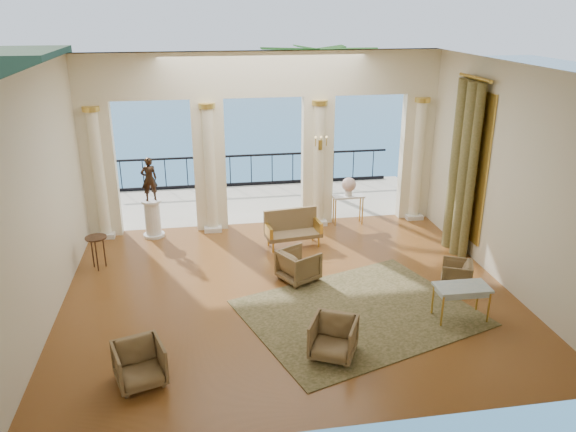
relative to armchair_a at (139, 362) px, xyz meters
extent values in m
plane|color=#4B2E0C|center=(2.75, 2.53, -0.37)|extent=(9.00, 9.00, 0.00)
plane|color=beige|center=(2.75, -1.47, 1.88)|extent=(9.00, 0.00, 9.00)
plane|color=beige|center=(-1.75, 2.53, 1.88)|extent=(0.00, 8.00, 8.00)
plane|color=beige|center=(7.25, 2.53, 1.88)|extent=(0.00, 8.00, 8.00)
plane|color=white|center=(2.75, 2.53, 4.13)|extent=(9.00, 9.00, 0.00)
cube|color=#F9F2CD|center=(2.75, 6.38, 3.58)|extent=(9.00, 0.30, 1.10)
cube|color=#F9F2CD|center=(-1.35, 6.38, 1.33)|extent=(0.80, 0.30, 3.40)
cylinder|color=#F9F2CD|center=(-1.35, 6.20, 1.23)|extent=(0.28, 0.28, 3.20)
cylinder|color=gold|center=(-1.35, 6.20, 2.88)|extent=(0.40, 0.40, 0.12)
cube|color=silver|center=(-1.35, 6.20, -0.31)|extent=(0.45, 0.45, 0.12)
cube|color=#F9F2CD|center=(1.35, 6.38, 1.33)|extent=(0.80, 0.30, 3.40)
cylinder|color=#F9F2CD|center=(1.35, 6.20, 1.23)|extent=(0.28, 0.28, 3.20)
cylinder|color=gold|center=(1.35, 6.20, 2.88)|extent=(0.40, 0.40, 0.12)
cube|color=silver|center=(1.35, 6.20, -0.31)|extent=(0.45, 0.45, 0.12)
cube|color=#F9F2CD|center=(4.15, 6.38, 1.33)|extent=(0.80, 0.30, 3.40)
cylinder|color=#F9F2CD|center=(4.15, 6.20, 1.23)|extent=(0.28, 0.28, 3.20)
cylinder|color=gold|center=(4.15, 6.20, 2.88)|extent=(0.40, 0.40, 0.12)
cube|color=silver|center=(4.15, 6.20, -0.31)|extent=(0.45, 0.45, 0.12)
cube|color=#F9F2CD|center=(6.85, 6.38, 1.33)|extent=(0.80, 0.30, 3.40)
cylinder|color=#F9F2CD|center=(6.85, 6.20, 1.23)|extent=(0.28, 0.28, 3.20)
cylinder|color=gold|center=(6.85, 6.20, 2.88)|extent=(0.40, 0.40, 0.12)
cube|color=silver|center=(6.85, 6.20, -0.31)|extent=(0.45, 0.45, 0.12)
cube|color=#B4AC97|center=(2.75, 8.33, -0.42)|extent=(10.00, 3.60, 0.10)
cube|color=black|center=(2.75, 9.93, 0.63)|extent=(9.00, 0.06, 0.06)
cube|color=black|center=(2.75, 9.93, -0.32)|extent=(9.00, 0.06, 0.10)
cylinder|color=black|center=(2.75, 9.93, 0.13)|extent=(0.03, 0.03, 1.00)
cylinder|color=black|center=(-1.35, 9.93, 0.13)|extent=(0.03, 0.03, 1.00)
cylinder|color=black|center=(6.85, 9.93, 0.13)|extent=(0.03, 0.03, 1.00)
cylinder|color=#4C3823|center=(4.75, 9.13, 1.73)|extent=(0.20, 0.20, 4.20)
plane|color=#2B5E7F|center=(2.75, 62.53, -6.37)|extent=(160.00, 160.00, 0.00)
cylinder|color=brown|center=(7.05, 3.58, 1.63)|extent=(0.26, 0.26, 4.00)
cylinder|color=brown|center=(7.01, 4.03, 1.63)|extent=(0.32, 0.32, 4.00)
cylinder|color=brown|center=(7.05, 4.48, 1.63)|extent=(0.26, 0.26, 4.00)
cylinder|color=gold|center=(7.10, 4.03, 3.68)|extent=(0.08, 1.40, 0.08)
cube|color=gold|center=(7.22, 4.03, 1.73)|extent=(0.04, 1.60, 3.40)
cube|color=gold|center=(4.15, 6.06, 1.83)|extent=(0.10, 0.04, 0.25)
cylinder|color=gold|center=(4.01, 5.98, 1.93)|extent=(0.02, 0.02, 0.22)
cylinder|color=gold|center=(4.15, 5.98, 1.93)|extent=(0.02, 0.02, 0.22)
cylinder|color=gold|center=(4.29, 5.98, 1.93)|extent=(0.02, 0.02, 0.22)
cube|color=#2E3418|center=(3.95, 1.48, -0.36)|extent=(4.95, 4.37, 0.02)
imported|color=#483E20|center=(0.00, 0.00, 0.00)|extent=(0.89, 0.86, 0.75)
imported|color=#483E20|center=(3.13, 0.22, 0.00)|extent=(0.95, 0.93, 0.75)
imported|color=#483E20|center=(6.25, 2.22, -0.06)|extent=(0.76, 0.78, 0.62)
imported|color=#483E20|center=(3.06, 3.04, 0.00)|extent=(0.95, 0.97, 0.75)
cube|color=#483E20|center=(3.25, 4.83, -0.08)|extent=(1.40, 0.72, 0.10)
cube|color=#483E20|center=(3.22, 5.08, 0.24)|extent=(1.34, 0.26, 0.54)
cube|color=gold|center=(2.64, 4.74, 0.10)|extent=(0.15, 0.55, 0.26)
cube|color=gold|center=(3.87, 4.91, 0.10)|extent=(0.15, 0.55, 0.26)
cylinder|color=gold|center=(2.71, 4.53, -0.25)|extent=(0.05, 0.05, 0.25)
cylinder|color=gold|center=(3.85, 4.69, -0.25)|extent=(0.05, 0.05, 0.25)
cylinder|color=gold|center=(2.66, 4.96, -0.25)|extent=(0.05, 0.05, 0.25)
cylinder|color=gold|center=(3.80, 5.12, -0.25)|extent=(0.05, 0.05, 0.25)
cube|color=#A1BDC8|center=(5.75, 0.99, 0.28)|extent=(1.00, 0.56, 0.04)
cylinder|color=gold|center=(5.30, 0.78, -0.06)|extent=(0.04, 0.04, 0.63)
cylinder|color=gold|center=(6.20, 0.76, -0.06)|extent=(0.04, 0.04, 0.63)
cylinder|color=gold|center=(5.31, 1.23, -0.06)|extent=(0.04, 0.04, 0.63)
cylinder|color=gold|center=(6.21, 1.21, -0.06)|extent=(0.04, 0.04, 0.63)
cylinder|color=silver|center=(-0.15, 6.03, -0.34)|extent=(0.53, 0.53, 0.07)
cylinder|color=silver|center=(-0.15, 6.03, 0.11)|extent=(0.39, 0.39, 0.85)
cylinder|color=silver|center=(-0.15, 6.03, 0.57)|extent=(0.50, 0.50, 0.05)
imported|color=black|center=(-0.15, 6.03, 1.15)|extent=(0.46, 0.37, 1.10)
cube|color=silver|center=(4.95, 6.08, 0.40)|extent=(0.84, 0.35, 0.05)
cylinder|color=gold|center=(4.59, 5.95, 0.00)|extent=(0.04, 0.04, 0.75)
cylinder|color=gold|center=(5.33, 5.97, 0.00)|extent=(0.04, 0.04, 0.75)
cylinder|color=gold|center=(4.58, 6.18, 0.00)|extent=(0.04, 0.04, 0.75)
cylinder|color=gold|center=(5.32, 6.20, 0.00)|extent=(0.04, 0.04, 0.75)
cylinder|color=white|center=(4.95, 6.08, 0.54)|extent=(0.19, 0.19, 0.24)
sphere|color=tan|center=(4.95, 6.08, 0.73)|extent=(0.38, 0.38, 0.38)
cylinder|color=black|center=(-1.25, 4.33, 0.37)|extent=(0.47, 0.47, 0.03)
cylinder|color=black|center=(-1.12, 4.40, -0.01)|extent=(0.03, 0.03, 0.73)
cylinder|color=black|center=(-1.37, 4.40, -0.01)|extent=(0.03, 0.03, 0.73)
cylinder|color=black|center=(-1.25, 4.18, -0.01)|extent=(0.03, 0.03, 0.73)
camera|label=1|loc=(1.08, -7.57, 5.17)|focal=35.00mm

